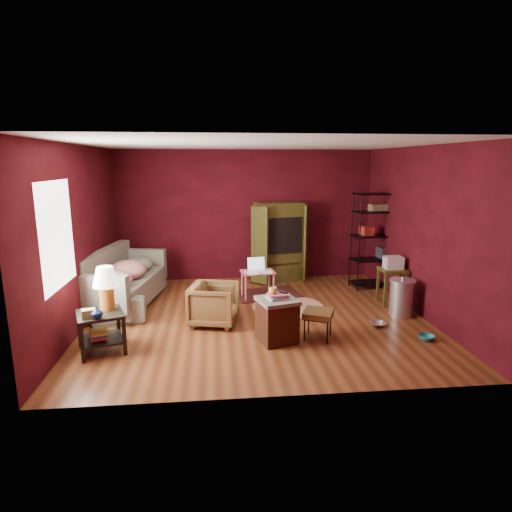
{
  "coord_description": "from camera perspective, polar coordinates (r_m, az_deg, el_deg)",
  "views": [
    {
      "loc": [
        -0.7,
        -6.73,
        2.52
      ],
      "look_at": [
        0.0,
        0.2,
        1.0
      ],
      "focal_mm": 30.0,
      "sensor_mm": 36.0,
      "label": 1
    }
  ],
  "objects": [
    {
      "name": "mug",
      "position": [
        6.06,
        2.26,
        -4.52
      ],
      "size": [
        0.12,
        0.1,
        0.12
      ],
      "primitive_type": "imported",
      "rotation": [
        0.0,
        0.0,
        0.08
      ],
      "color": "#F3E276",
      "rests_on": "hamper"
    },
    {
      "name": "trash_can",
      "position": [
        7.59,
        18.83,
        -5.24
      ],
      "size": [
        0.56,
        0.56,
        0.67
      ],
      "rotation": [
        0.0,
        0.0,
        0.4
      ],
      "color": "silver",
      "rests_on": "ground"
    },
    {
      "name": "armchair",
      "position": [
        6.83,
        -5.59,
        -6.15
      ],
      "size": [
        0.8,
        0.84,
        0.73
      ],
      "primitive_type": "imported",
      "rotation": [
        0.0,
        0.0,
        1.34
      ],
      "color": "black",
      "rests_on": "ground"
    },
    {
      "name": "sofa_cushions",
      "position": [
        7.98,
        -17.45,
        -3.24
      ],
      "size": [
        1.26,
        2.35,
        0.93
      ],
      "rotation": [
        0.0,
        0.0,
        -0.17
      ],
      "color": "slate",
      "rests_on": "sofa"
    },
    {
      "name": "wire_shelving",
      "position": [
        8.99,
        15.79,
        2.54
      ],
      "size": [
        0.99,
        0.52,
        1.94
      ],
      "rotation": [
        0.0,
        0.0,
        0.11
      ],
      "color": "black",
      "rests_on": "ground"
    },
    {
      "name": "rug_oriental",
      "position": [
        8.4,
        1.41,
        -5.03
      ],
      "size": [
        1.39,
        1.07,
        0.01
      ],
      "rotation": [
        0.0,
        0.0,
        0.2
      ],
      "color": "#551A16",
      "rests_on": "ground"
    },
    {
      "name": "laptop_desk",
      "position": [
        8.06,
        0.22,
        -2.42
      ],
      "size": [
        0.66,
        0.55,
        0.76
      ],
      "rotation": [
        0.0,
        0.0,
        0.12
      ],
      "color": "#D7626F",
      "rests_on": "ground"
    },
    {
      "name": "footstool",
      "position": [
        6.33,
        8.29,
        -7.74
      ],
      "size": [
        0.54,
        0.54,
        0.42
      ],
      "rotation": [
        0.0,
        0.0,
        -0.4
      ],
      "color": "black",
      "rests_on": "ground"
    },
    {
      "name": "side_table",
      "position": [
        6.16,
        -19.71,
        -5.68
      ],
      "size": [
        0.75,
        0.75,
        1.15
      ],
      "rotation": [
        0.0,
        0.0,
        0.35
      ],
      "color": "black",
      "rests_on": "ground"
    },
    {
      "name": "small_stand",
      "position": [
        8.06,
        17.79,
        -1.62
      ],
      "size": [
        0.46,
        0.46,
        0.88
      ],
      "rotation": [
        0.0,
        0.0,
        -0.03
      ],
      "color": "#4A4015",
      "rests_on": "ground"
    },
    {
      "name": "tv_armoire",
      "position": [
        9.22,
        3.12,
        2.08
      ],
      "size": [
        1.3,
        0.9,
        1.7
      ],
      "rotation": [
        0.0,
        0.0,
        0.25
      ],
      "color": "#4A4015",
      "rests_on": "ground"
    },
    {
      "name": "pet_bowl_steel",
      "position": [
        7.05,
        15.97,
        -8.01
      ],
      "size": [
        0.26,
        0.09,
        0.25
      ],
      "primitive_type": "imported",
      "rotation": [
        0.0,
        0.0,
        -0.11
      ],
      "color": "#B7B9BE",
      "rests_on": "ground"
    },
    {
      "name": "sofa",
      "position": [
        8.01,
        -17.28,
        -3.54
      ],
      "size": [
        0.82,
        2.14,
        0.82
      ],
      "primitive_type": "imported",
      "rotation": [
        0.0,
        0.0,
        1.67
      ],
      "color": "slate",
      "rests_on": "ground"
    },
    {
      "name": "room",
      "position": [
        6.84,
        -0.15,
        2.91
      ],
      "size": [
        5.54,
        5.04,
        2.84
      ],
      "color": "brown",
      "rests_on": "ground"
    },
    {
      "name": "rug_round",
      "position": [
        7.73,
        4.29,
        -6.71
      ],
      "size": [
        1.63,
        1.63,
        0.01
      ],
      "rotation": [
        0.0,
        0.0,
        0.33
      ],
      "color": "beige",
      "rests_on": "ground"
    },
    {
      "name": "pet_bowl_turquoise",
      "position": [
        6.77,
        21.86,
        -9.46
      ],
      "size": [
        0.23,
        0.1,
        0.22
      ],
      "primitive_type": "imported",
      "rotation": [
        0.0,
        0.0,
        0.11
      ],
      "color": "teal",
      "rests_on": "ground"
    },
    {
      "name": "hamper",
      "position": [
        6.19,
        2.83,
        -8.4
      ],
      "size": [
        0.64,
        0.64,
        0.73
      ],
      "rotation": [
        0.0,
        0.0,
        0.27
      ],
      "color": "#411B0F",
      "rests_on": "ground"
    },
    {
      "name": "vase",
      "position": [
        5.93,
        -20.48,
        -7.09
      ],
      "size": [
        0.18,
        0.18,
        0.15
      ],
      "primitive_type": "imported",
      "rotation": [
        0.0,
        0.0,
        0.18
      ],
      "color": "#0C193C",
      "rests_on": "side_table"
    }
  ]
}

